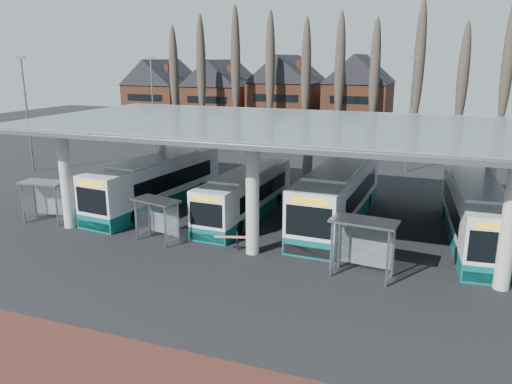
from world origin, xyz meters
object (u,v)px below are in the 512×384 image
at_px(shelter_2, 364,235).
at_px(bus_0, 157,183).
at_px(bus_1, 246,195).
at_px(bus_2, 338,196).
at_px(shelter_0, 45,192).
at_px(bus_3, 475,214).
at_px(shelter_1, 158,210).

bearing_deg(shelter_2, bus_0, 162.13).
distance_m(bus_1, bus_2, 5.94).
relative_size(bus_0, shelter_0, 4.24).
bearing_deg(bus_3, bus_2, 169.70).
relative_size(bus_1, shelter_0, 3.69).
bearing_deg(shelter_1, bus_1, 77.25).
distance_m(bus_3, shelter_2, 8.65).
bearing_deg(bus_3, shelter_2, -131.48).
bearing_deg(bus_2, bus_1, -169.19).
distance_m(bus_2, shelter_0, 18.42).
xyz_separation_m(bus_1, shelter_1, (-2.91, -6.01, 0.36)).
bearing_deg(shelter_0, bus_0, 43.15).
relative_size(bus_0, shelter_1, 4.37).
bearing_deg(shelter_1, bus_3, 33.63).
bearing_deg(shelter_2, bus_3, 59.75).
height_order(shelter_0, shelter_2, shelter_2).
distance_m(bus_0, shelter_1, 7.21).
height_order(bus_1, shelter_0, bus_1).
xyz_separation_m(bus_1, bus_2, (5.86, 0.95, 0.28)).
xyz_separation_m(bus_0, bus_3, (20.47, 0.13, -0.05)).
distance_m(shelter_0, shelter_2, 20.08).
distance_m(bus_0, bus_3, 20.47).
xyz_separation_m(shelter_1, shelter_2, (11.55, -0.71, 0.26)).
height_order(bus_0, bus_1, bus_0).
height_order(bus_1, shelter_2, bus_1).
relative_size(shelter_0, shelter_1, 1.03).
xyz_separation_m(bus_0, shelter_2, (15.36, -6.82, 0.43)).
height_order(bus_0, shelter_1, bus_0).
relative_size(bus_2, shelter_0, 4.42).
bearing_deg(bus_0, bus_1, 4.96).
xyz_separation_m(shelter_0, shelter_2, (20.04, -1.26, 0.15)).
bearing_deg(bus_3, bus_1, 175.83).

